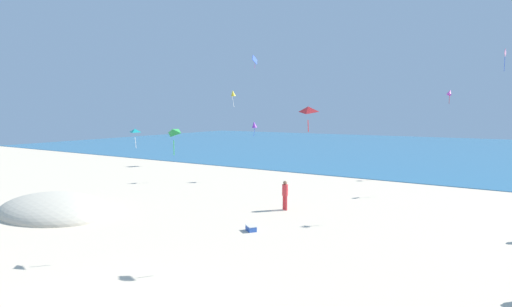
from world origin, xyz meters
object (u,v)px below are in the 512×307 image
at_px(kite_yellow, 233,93).
at_px(kite_magenta, 450,92).
at_px(cooler_box, 251,228).
at_px(kite_blue, 255,60).
at_px(kite_purple, 254,125).
at_px(kite_green, 173,132).
at_px(kite_red, 308,109).
at_px(kite_teal, 135,131).
at_px(kite_pink, 505,54).
at_px(person_5, 285,193).

relative_size(kite_yellow, kite_magenta, 1.07).
relative_size(cooler_box, kite_blue, 0.48).
height_order(cooler_box, kite_yellow, kite_yellow).
bearing_deg(kite_purple, kite_blue, 121.46).
height_order(kite_blue, kite_green, kite_blue).
bearing_deg(kite_red, kite_teal, 164.42).
bearing_deg(kite_purple, kite_teal, -103.70).
xyz_separation_m(kite_green, kite_magenta, (6.92, 25.47, 2.36)).
relative_size(kite_yellow, kite_teal, 1.12).
relative_size(kite_purple, kite_red, 1.29).
bearing_deg(kite_purple, kite_yellow, -159.24).
height_order(cooler_box, kite_red, kite_red).
bearing_deg(kite_blue, kite_teal, -80.55).
distance_m(cooler_box, kite_pink, 21.81).
xyz_separation_m(kite_blue, kite_magenta, (18.66, 0.62, -3.85)).
distance_m(cooler_box, kite_red, 6.86).
bearing_deg(kite_magenta, kite_teal, -128.04).
distance_m(kite_blue, kite_magenta, 19.06).
bearing_deg(cooler_box, kite_yellow, 128.15).
xyz_separation_m(kite_purple, kite_yellow, (-1.62, -0.61, 2.49)).
bearing_deg(kite_purple, person_5, -48.16).
xyz_separation_m(kite_blue, kite_pink, (22.33, -3.59, -1.54)).
bearing_deg(kite_magenta, kite_green, -105.20).
bearing_deg(kite_yellow, kite_magenta, 35.39).
xyz_separation_m(kite_magenta, kite_red, (-2.34, -23.43, -1.53)).
bearing_deg(kite_teal, kite_pink, 39.09).
bearing_deg(kite_yellow, kite_green, -62.80).
height_order(person_5, kite_yellow, kite_yellow).
bearing_deg(person_5, kite_magenta, -176.73).
bearing_deg(cooler_box, kite_green, -102.56).
xyz_separation_m(kite_yellow, kite_red, (12.32, -13.02, -1.39)).
bearing_deg(kite_yellow, kite_pink, 18.68).
bearing_deg(person_5, kite_yellow, -105.47).
distance_m(kite_purple, kite_green, 16.83).
bearing_deg(kite_red, kite_purple, 128.12).
height_order(kite_green, kite_magenta, kite_magenta).
distance_m(kite_blue, kite_red, 28.56).
bearing_deg(cooler_box, kite_blue, 121.30).
distance_m(kite_blue, kite_purple, 12.57).
distance_m(kite_teal, kite_magenta, 25.26).
distance_m(cooler_box, kite_blue, 26.63).
distance_m(kite_pink, kite_teal, 25.19).
xyz_separation_m(kite_pink, kite_magenta, (-3.68, 4.22, -2.31)).
bearing_deg(cooler_box, kite_purple, 121.17).
relative_size(kite_green, kite_magenta, 0.84).
distance_m(kite_purple, kite_teal, 10.27).
xyz_separation_m(kite_yellow, kite_magenta, (14.66, 10.41, 0.15)).
xyz_separation_m(person_5, kite_green, (-0.46, -8.33, 3.79)).
bearing_deg(person_5, cooler_box, 29.92).
distance_m(kite_teal, kite_red, 13.68).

